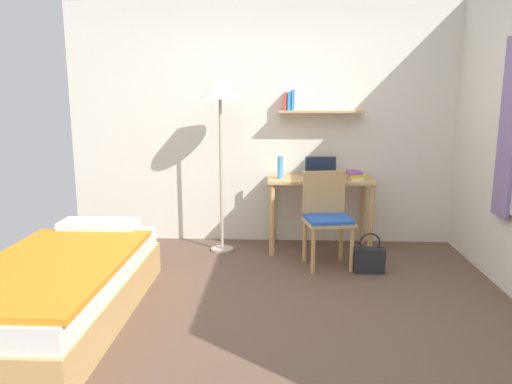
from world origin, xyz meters
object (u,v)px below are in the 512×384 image
(desk, at_px, (320,192))
(handbag, at_px, (369,259))
(bed, at_px, (62,288))
(desk_chair, at_px, (327,214))
(standing_lamp, at_px, (220,98))
(laptop, at_px, (321,172))
(water_bottle, at_px, (280,167))
(book_stack, at_px, (355,175))

(desk, relative_size, handbag, 2.88)
(bed, xyz_separation_m, desk_chair, (2.03, 1.29, 0.26))
(standing_lamp, xyz_separation_m, handbag, (1.44, -0.59, -1.46))
(desk, distance_m, laptop, 0.21)
(bed, xyz_separation_m, laptop, (2.01, 1.82, 0.58))
(bed, relative_size, laptop, 6.25)
(desk_chair, height_order, water_bottle, water_bottle)
(water_bottle, bearing_deg, desk_chair, -43.87)
(laptop, bearing_deg, book_stack, -16.59)
(bed, bearing_deg, desk_chair, 32.35)
(desk_chair, bearing_deg, handbag, -28.99)
(bed, height_order, handbag, bed)
(desk, xyz_separation_m, handbag, (0.41, -0.70, -0.49))
(desk, relative_size, book_stack, 4.31)
(standing_lamp, bearing_deg, water_bottle, 4.49)
(bed, xyz_separation_m, water_bottle, (1.58, 1.72, 0.65))
(laptop, distance_m, handbag, 1.09)
(desk, distance_m, handbag, 0.95)
(handbag, bearing_deg, desk_chair, 151.01)
(desk_chair, relative_size, laptop, 2.72)
(laptop, xyz_separation_m, water_bottle, (-0.43, -0.10, 0.06))
(standing_lamp, xyz_separation_m, water_bottle, (0.61, 0.05, -0.70))
(laptop, relative_size, handbag, 0.87)
(bed, height_order, desk_chair, desk_chair)
(laptop, height_order, book_stack, laptop)
(water_bottle, bearing_deg, laptop, 13.51)
(desk, relative_size, water_bottle, 4.68)
(desk_chair, relative_size, book_stack, 3.55)
(desk, height_order, water_bottle, water_bottle)
(laptop, distance_m, book_stack, 0.36)
(desk, relative_size, desk_chair, 1.21)
(bed, relative_size, book_stack, 8.14)
(bed, distance_m, desk_chair, 2.42)
(bed, xyz_separation_m, desk, (2.00, 1.77, 0.38))
(bed, bearing_deg, laptop, 42.15)
(book_stack, bearing_deg, standing_lamp, -177.98)
(water_bottle, bearing_deg, book_stack, 0.05)
(desk, relative_size, standing_lamp, 0.61)
(bed, distance_m, book_stack, 2.97)
(standing_lamp, distance_m, water_bottle, 0.93)
(laptop, relative_size, water_bottle, 1.42)
(desk_chair, relative_size, standing_lamp, 0.50)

